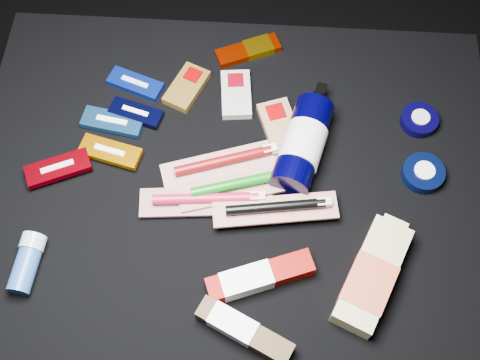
# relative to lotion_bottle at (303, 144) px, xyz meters

# --- Properties ---
(ground) EXTENTS (3.00, 3.00, 0.00)m
(ground) POSITION_rel_lotion_bottle_xyz_m (-0.13, -0.08, -0.44)
(ground) COLOR black
(ground) RESTS_ON ground
(cloth_table) EXTENTS (0.98, 0.78, 0.40)m
(cloth_table) POSITION_rel_lotion_bottle_xyz_m (-0.13, -0.08, -0.24)
(cloth_table) COLOR black
(cloth_table) RESTS_ON ground
(luna_bar_0) EXTENTS (0.12, 0.08, 0.01)m
(luna_bar_0) POSITION_rel_lotion_bottle_xyz_m (-0.33, 0.14, -0.03)
(luna_bar_0) COLOR #0E2EBD
(luna_bar_0) RESTS_ON cloth_table
(luna_bar_1) EXTENTS (0.12, 0.06, 0.02)m
(luna_bar_1) POSITION_rel_lotion_bottle_xyz_m (-0.36, 0.04, -0.03)
(luna_bar_1) COLOR #1D518E
(luna_bar_1) RESTS_ON cloth_table
(luna_bar_2) EXTENTS (0.11, 0.07, 0.01)m
(luna_bar_2) POSITION_rel_lotion_bottle_xyz_m (-0.32, 0.07, -0.03)
(luna_bar_2) COLOR black
(luna_bar_2) RESTS_ON cloth_table
(luna_bar_3) EXTENTS (0.12, 0.07, 0.02)m
(luna_bar_3) POSITION_rel_lotion_bottle_xyz_m (-0.36, -0.03, -0.02)
(luna_bar_3) COLOR orange
(luna_bar_3) RESTS_ON cloth_table
(luna_bar_4) EXTENTS (0.13, 0.09, 0.02)m
(luna_bar_4) POSITION_rel_lotion_bottle_xyz_m (-0.45, -0.07, -0.02)
(luna_bar_4) COLOR #7F000A
(luna_bar_4) RESTS_ON cloth_table
(clif_bar_0) EXTENTS (0.09, 0.12, 0.02)m
(clif_bar_0) POSITION_rel_lotion_bottle_xyz_m (-0.23, 0.14, -0.03)
(clif_bar_0) COLOR brown
(clif_bar_0) RESTS_ON cloth_table
(clif_bar_1) EXTENTS (0.07, 0.11, 0.02)m
(clif_bar_1) POSITION_rel_lotion_bottle_xyz_m (-0.13, 0.13, -0.03)
(clif_bar_1) COLOR #A9A8A1
(clif_bar_1) RESTS_ON cloth_table
(clif_bar_2) EXTENTS (0.10, 0.13, 0.02)m
(clif_bar_2) POSITION_rel_lotion_bottle_xyz_m (-0.04, 0.06, -0.03)
(clif_bar_2) COLOR olive
(clif_bar_2) RESTS_ON cloth_table
(power_bar) EXTENTS (0.14, 0.09, 0.02)m
(power_bar) POSITION_rel_lotion_bottle_xyz_m (-0.11, 0.23, -0.03)
(power_bar) COLOR #8B1700
(power_bar) RESTS_ON cloth_table
(lotion_bottle) EXTENTS (0.12, 0.24, 0.08)m
(lotion_bottle) POSITION_rel_lotion_bottle_xyz_m (0.00, 0.00, 0.00)
(lotion_bottle) COLOR black
(lotion_bottle) RESTS_ON cloth_table
(cream_tin_upper) EXTENTS (0.07, 0.07, 0.02)m
(cream_tin_upper) POSITION_rel_lotion_bottle_xyz_m (0.23, 0.08, -0.03)
(cream_tin_upper) COLOR black
(cream_tin_upper) RESTS_ON cloth_table
(cream_tin_lower) EXTENTS (0.08, 0.08, 0.02)m
(cream_tin_lower) POSITION_rel_lotion_bottle_xyz_m (0.22, -0.03, -0.03)
(cream_tin_lower) COLOR black
(cream_tin_lower) RESTS_ON cloth_table
(bodywash_bottle) EXTENTS (0.14, 0.21, 0.04)m
(bodywash_bottle) POSITION_rel_lotion_bottle_xyz_m (0.12, -0.24, -0.02)
(bodywash_bottle) COLOR #C2B780
(bodywash_bottle) RESTS_ON cloth_table
(deodorant_stick) EXTENTS (0.05, 0.11, 0.04)m
(deodorant_stick) POSITION_rel_lotion_bottle_xyz_m (-0.46, -0.25, -0.02)
(deodorant_stick) COLOR navy
(deodorant_stick) RESTS_ON cloth_table
(toothbrush_pack_0) EXTENTS (0.24, 0.12, 0.03)m
(toothbrush_pack_0) POSITION_rel_lotion_bottle_xyz_m (-0.14, -0.03, -0.03)
(toothbrush_pack_0) COLOR silver
(toothbrush_pack_0) RESTS_ON cloth_table
(toothbrush_pack_1) EXTENTS (0.24, 0.08, 0.03)m
(toothbrush_pack_1) POSITION_rel_lotion_bottle_xyz_m (-0.17, -0.11, -0.02)
(toothbrush_pack_1) COLOR #B2ABA6
(toothbrush_pack_1) RESTS_ON cloth_table
(toothbrush_pack_2) EXTENTS (0.25, 0.12, 0.03)m
(toothbrush_pack_2) POSITION_rel_lotion_bottle_xyz_m (-0.10, -0.08, -0.01)
(toothbrush_pack_2) COLOR #B9B2AD
(toothbrush_pack_2) RESTS_ON cloth_table
(toothbrush_pack_3) EXTENTS (0.23, 0.08, 0.02)m
(toothbrush_pack_3) POSITION_rel_lotion_bottle_xyz_m (-0.04, -0.13, -0.01)
(toothbrush_pack_3) COLOR beige
(toothbrush_pack_3) RESTS_ON cloth_table
(toothpaste_carton_red) EXTENTS (0.19, 0.10, 0.04)m
(toothpaste_carton_red) POSITION_rel_lotion_bottle_xyz_m (-0.07, -0.25, -0.02)
(toothpaste_carton_red) COLOR #800500
(toothpaste_carton_red) RESTS_ON cloth_table
(toothpaste_carton_green) EXTENTS (0.16, 0.10, 0.03)m
(toothpaste_carton_green) POSITION_rel_lotion_bottle_xyz_m (-0.09, -0.34, -0.02)
(toothpaste_carton_green) COLOR #3D2813
(toothpaste_carton_green) RESTS_ON cloth_table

